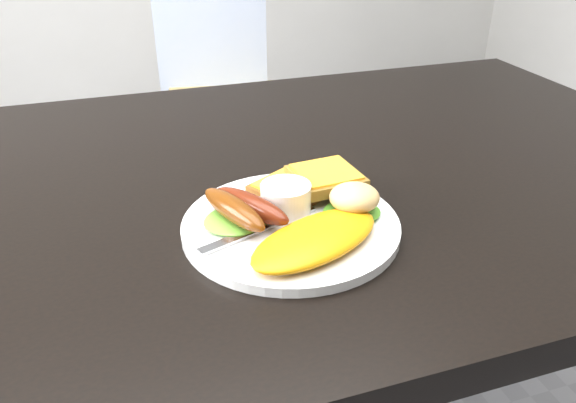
{
  "coord_description": "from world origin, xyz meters",
  "views": [
    {
      "loc": [
        -0.26,
        -0.67,
        1.09
      ],
      "look_at": [
        -0.09,
        -0.15,
        0.78
      ],
      "focal_mm": 35.0,
      "sensor_mm": 36.0,
      "label": 1
    }
  ],
  "objects_px": {
    "dining_table": "(313,176)",
    "person": "(131,85)",
    "dining_chair": "(225,105)",
    "plate": "(291,226)"
  },
  "relations": [
    {
      "from": "dining_table",
      "to": "dining_chair",
      "type": "relative_size",
      "value": 3.14
    },
    {
      "from": "dining_table",
      "to": "dining_chair",
      "type": "bearing_deg",
      "value": 84.48
    },
    {
      "from": "dining_table",
      "to": "person",
      "type": "xyz_separation_m",
      "value": [
        -0.22,
        0.45,
        0.02
      ]
    },
    {
      "from": "person",
      "to": "dining_table",
      "type": "bearing_deg",
      "value": 120.81
    },
    {
      "from": "dining_table",
      "to": "plate",
      "type": "height_order",
      "value": "plate"
    },
    {
      "from": "dining_table",
      "to": "plate",
      "type": "distance_m",
      "value": 0.18
    },
    {
      "from": "person",
      "to": "plate",
      "type": "distance_m",
      "value": 0.62
    },
    {
      "from": "dining_table",
      "to": "person",
      "type": "relative_size",
      "value": 0.8
    },
    {
      "from": "dining_chair",
      "to": "person",
      "type": "distance_m",
      "value": 0.8
    },
    {
      "from": "dining_table",
      "to": "dining_chair",
      "type": "xyz_separation_m",
      "value": [
        0.11,
        1.12,
        -0.28
      ]
    }
  ]
}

